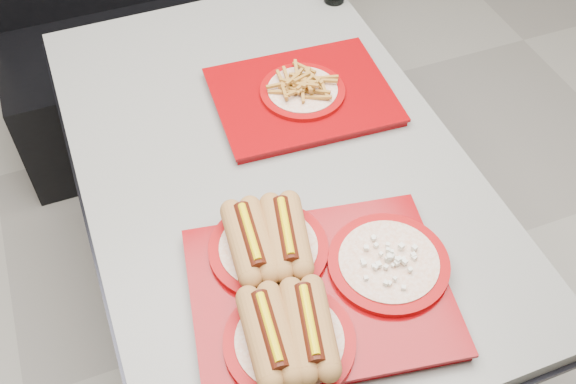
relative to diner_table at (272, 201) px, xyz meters
name	(u,v)px	position (x,y,z in m)	size (l,w,h in m)	color
ground	(275,315)	(0.00, 0.00, -0.58)	(6.00, 6.00, 0.00)	gray
diner_table	(272,201)	(0.00, 0.00, 0.00)	(0.92, 1.42, 0.75)	black
booth_bench	(174,26)	(0.00, 1.09, -0.18)	(1.30, 0.57, 1.35)	black
tray_near	(309,285)	(-0.06, -0.39, 0.21)	(0.58, 0.49, 0.11)	#7C0306
tray_far	(302,93)	(0.15, 0.16, 0.19)	(0.47, 0.38, 0.09)	#7C0306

